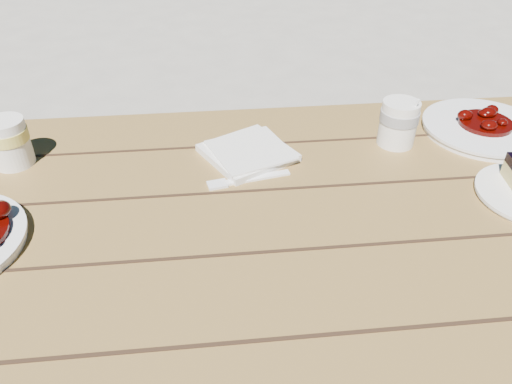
{
  "coord_description": "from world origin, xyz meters",
  "views": [
    {
      "loc": [
        0.01,
        -0.63,
        1.27
      ],
      "look_at": [
        0.07,
        -0.01,
        0.81
      ],
      "focal_mm": 35.0,
      "sensor_mm": 36.0,
      "label": 1
    }
  ],
  "objects": [
    {
      "name": "second_stew",
      "position": [
        0.58,
        0.24,
        0.79
      ],
      "size": [
        0.11,
        0.11,
        0.04
      ],
      "primitive_type": null,
      "color": "#3A0402",
      "rests_on": "second_plate"
    },
    {
      "name": "second_cup",
      "position": [
        -0.37,
        0.22,
        0.8
      ],
      "size": [
        0.07,
        0.07,
        0.09
      ],
      "primitive_type": "cylinder",
      "color": "white",
      "rests_on": "picnic_table"
    },
    {
      "name": "napkin_stack",
      "position": [
        0.08,
        0.2,
        0.76
      ],
      "size": [
        0.2,
        0.2,
        0.01
      ],
      "primitive_type": "cube",
      "rotation": [
        0.0,
        0.0,
        0.49
      ],
      "color": "white",
      "rests_on": "picnic_table"
    },
    {
      "name": "fork_table",
      "position": [
        0.09,
        0.12,
        0.75
      ],
      "size": [
        0.16,
        0.06,
        0.0
      ],
      "primitive_type": null,
      "rotation": [
        0.0,
        0.0,
        1.77
      ],
      "color": "white",
      "rests_on": "picnic_table"
    },
    {
      "name": "second_plate",
      "position": [
        0.58,
        0.24,
        0.76
      ],
      "size": [
        0.25,
        0.25,
        0.02
      ],
      "primitive_type": "cylinder",
      "color": "white",
      "rests_on": "picnic_table"
    },
    {
      "name": "picnic_table",
      "position": [
        0.0,
        -0.0,
        0.59
      ],
      "size": [
        2.0,
        1.55,
        0.75
      ],
      "color": "brown",
      "rests_on": "ground"
    },
    {
      "name": "coffee_cup",
      "position": [
        0.38,
        0.22,
        0.8
      ],
      "size": [
        0.07,
        0.07,
        0.09
      ],
      "primitive_type": "cylinder",
      "color": "white",
      "rests_on": "picnic_table"
    }
  ]
}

